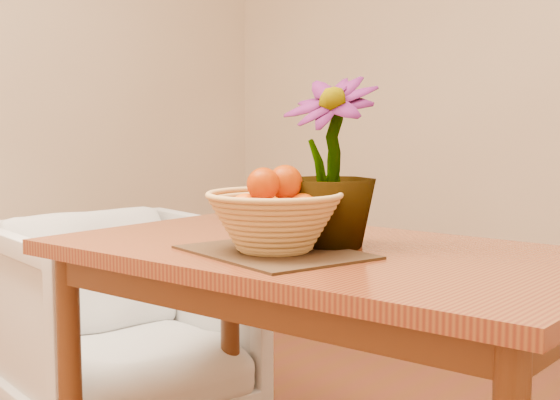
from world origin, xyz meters
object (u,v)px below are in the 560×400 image
Objects in this scene: potted_plant at (329,162)px; armchair at (120,311)px; table at (325,282)px; wicker_basket at (274,223)px.

potted_plant is 1.16m from armchair.
potted_plant is 0.53× the size of armchair.
potted_plant reaches higher than table.
potted_plant is (0.05, 0.16, 0.14)m from wicker_basket.
armchair is (-1.00, 0.15, -0.56)m from potted_plant.
wicker_basket is at bearing -94.72° from armchair.
wicker_basket is at bearing -113.57° from potted_plant.
table is at bearing 73.74° from wicker_basket.
table is at bearing -86.08° from armchair.
table is 3.30× the size of potted_plant.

